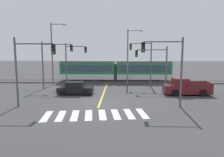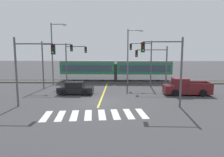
{
  "view_description": "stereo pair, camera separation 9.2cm",
  "coord_description": "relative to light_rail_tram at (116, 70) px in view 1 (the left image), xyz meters",
  "views": [
    {
      "loc": [
        1.85,
        -19.56,
        4.98
      ],
      "look_at": [
        0.98,
        6.42,
        1.6
      ],
      "focal_mm": 32.0,
      "sensor_mm": 36.0,
      "label": 1
    },
    {
      "loc": [
        1.94,
        -19.55,
        4.98
      ],
      "look_at": [
        0.98,
        6.42,
        1.6
      ],
      "focal_mm": 32.0,
      "sensor_mm": 36.0,
      "label": 2
    }
  ],
  "objects": [
    {
      "name": "crosswalk_stripe_0",
      "position": [
        -5.15,
        -18.81,
        -2.04
      ],
      "size": [
        0.93,
        2.85,
        0.01
      ],
      "primitive_type": "cube",
      "rotation": [
        0.0,
        0.0,
        0.13
      ],
      "color": "silver",
      "rests_on": "ground"
    },
    {
      "name": "pickup_truck",
      "position": [
        8.51,
        -10.14,
        -1.21
      ],
      "size": [
        5.44,
        2.31,
        1.98
      ],
      "color": "maroon",
      "rests_on": "ground"
    },
    {
      "name": "rail_far",
      "position": [
        -1.33,
        0.73,
        -1.82
      ],
      "size": [
        120.0,
        0.08,
        0.1
      ],
      "primitive_type": "cube",
      "color": "#939399",
      "rests_on": "track_bed"
    },
    {
      "name": "lane_centre_line",
      "position": [
        -1.33,
        -9.15,
        -2.05
      ],
      "size": [
        0.2,
        14.31,
        0.01
      ],
      "primitive_type": "cube",
      "color": "gold",
      "rests_on": "ground"
    },
    {
      "name": "traffic_light_far_left",
      "position": [
        -6.42,
        -3.8,
        2.09
      ],
      "size": [
        3.25,
        0.38,
        6.36
      ],
      "color": "#515459",
      "rests_on": "ground"
    },
    {
      "name": "street_lamp_west",
      "position": [
        -9.46,
        -3.46,
        3.27
      ],
      "size": [
        2.43,
        0.28,
        9.4
      ],
      "color": "slate",
      "rests_on": "ground"
    },
    {
      "name": "street_lamp_centre",
      "position": [
        2.14,
        -2.5,
        2.84
      ],
      "size": [
        2.39,
        0.28,
        8.57
      ],
      "color": "slate",
      "rests_on": "ground"
    },
    {
      "name": "crosswalk_stripe_3",
      "position": [
        -1.88,
        -18.37,
        -2.04
      ],
      "size": [
        0.93,
        2.85,
        0.01
      ],
      "primitive_type": "cube",
      "rotation": [
        0.0,
        0.0,
        0.13
      ],
      "color": "silver",
      "rests_on": "ground"
    },
    {
      "name": "traffic_light_near_left",
      "position": [
        -7.59,
        -16.03,
        2.08
      ],
      "size": [
        3.75,
        0.38,
        6.36
      ],
      "color": "#515459",
      "rests_on": "ground"
    },
    {
      "name": "traffic_light_mid_right",
      "position": [
        5.41,
        -7.09,
        1.82
      ],
      "size": [
        4.25,
        0.38,
        5.82
      ],
      "color": "#515459",
      "rests_on": "ground"
    },
    {
      "name": "ground_plane",
      "position": [
        -1.33,
        -14.27,
        -2.05
      ],
      "size": [
        200.0,
        200.0,
        0.0
      ],
      "primitive_type": "plane",
      "color": "#3D3D3F"
    },
    {
      "name": "track_bed",
      "position": [
        -1.33,
        0.01,
        -1.96
      ],
      "size": [
        120.0,
        4.0,
        0.18
      ],
      "primitive_type": "cube",
      "color": "#4C4742",
      "rests_on": "ground"
    },
    {
      "name": "crosswalk_stripe_6",
      "position": [
        1.39,
        -17.94,
        -2.04
      ],
      "size": [
        0.93,
        2.85,
        0.01
      ],
      "primitive_type": "cube",
      "rotation": [
        0.0,
        0.0,
        0.13
      ],
      "color": "silver",
      "rests_on": "ground"
    },
    {
      "name": "crosswalk_stripe_1",
      "position": [
        -4.06,
        -18.67,
        -2.04
      ],
      "size": [
        0.93,
        2.85,
        0.01
      ],
      "primitive_type": "cube",
      "rotation": [
        0.0,
        0.0,
        0.13
      ],
      "color": "silver",
      "rests_on": "ground"
    },
    {
      "name": "traffic_light_mid_left",
      "position": [
        -8.45,
        -6.99,
        2.27
      ],
      "size": [
        4.25,
        0.38,
        6.49
      ],
      "color": "#515459",
      "rests_on": "ground"
    },
    {
      "name": "crosswalk_stripe_5",
      "position": [
        0.3,
        -18.08,
        -2.04
      ],
      "size": [
        0.93,
        2.85,
        0.01
      ],
      "primitive_type": "cube",
      "rotation": [
        0.0,
        0.0,
        0.13
      ],
      "color": "silver",
      "rests_on": "ground"
    },
    {
      "name": "light_rail_tram",
      "position": [
        0.0,
        0.0,
        0.0
      ],
      "size": [
        18.5,
        2.64,
        3.43
      ],
      "color": "silver",
      "rests_on": "track_bed"
    },
    {
      "name": "crosswalk_stripe_7",
      "position": [
        2.48,
        -17.79,
        -2.04
      ],
      "size": [
        0.93,
        2.85,
        0.01
      ],
      "primitive_type": "cube",
      "rotation": [
        0.0,
        0.0,
        0.13
      ],
      "color": "silver",
      "rests_on": "ground"
    },
    {
      "name": "crosswalk_stripe_4",
      "position": [
        -0.79,
        -18.23,
        -2.04
      ],
      "size": [
        0.93,
        2.85,
        0.01
      ],
      "primitive_type": "cube",
      "rotation": [
        0.0,
        0.0,
        0.13
      ],
      "color": "silver",
      "rests_on": "ground"
    },
    {
      "name": "rail_near",
      "position": [
        -1.33,
        -0.71,
        -1.82
      ],
      "size": [
        120.0,
        0.08,
        0.1
      ],
      "primitive_type": "cube",
      "color": "#939399",
      "rests_on": "track_bed"
    },
    {
      "name": "traffic_light_near_right",
      "position": [
        5.0,
        -15.66,
        2.15
      ],
      "size": [
        3.75,
        0.38,
        6.35
      ],
      "color": "#515459",
      "rests_on": "ground"
    },
    {
      "name": "sedan_crossing",
      "position": [
        -4.65,
        -10.36,
        -1.35
      ],
      "size": [
        4.2,
        1.92,
        1.52
      ],
      "color": "black",
      "rests_on": "ground"
    },
    {
      "name": "traffic_light_far_right",
      "position": [
        4.26,
        -4.32,
        2.33
      ],
      "size": [
        3.25,
        0.38,
        6.7
      ],
      "color": "#515459",
      "rests_on": "ground"
    },
    {
      "name": "crosswalk_stripe_2",
      "position": [
        -2.97,
        -18.52,
        -2.04
      ],
      "size": [
        0.93,
        2.85,
        0.01
      ],
      "primitive_type": "cube",
      "rotation": [
        0.0,
        0.0,
        0.13
      ],
      "color": "silver",
      "rests_on": "ground"
    }
  ]
}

